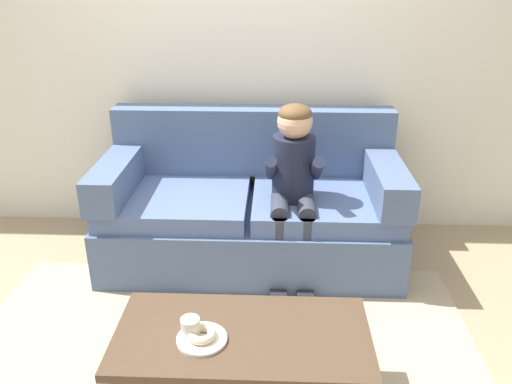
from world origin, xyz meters
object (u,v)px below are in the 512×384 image
at_px(coffee_table, 242,341).
at_px(donut, 202,334).
at_px(couch, 251,209).
at_px(mug, 190,328).
at_px(person_child, 294,177).

bearing_deg(coffee_table, donut, -161.55).
relative_size(couch, coffee_table, 1.76).
height_order(couch, mug, couch).
relative_size(person_child, donut, 9.18).
distance_m(donut, mug, 0.06).
relative_size(coffee_table, mug, 12.04).
bearing_deg(person_child, couch, 142.01).
bearing_deg(mug, person_child, 68.82).
bearing_deg(coffee_table, person_child, 78.11).
distance_m(coffee_table, person_child, 1.19).
relative_size(person_child, mug, 12.24).
relative_size(couch, mug, 21.14).
bearing_deg(couch, donut, -95.53).
height_order(couch, coffee_table, couch).
bearing_deg(couch, mug, -97.63).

